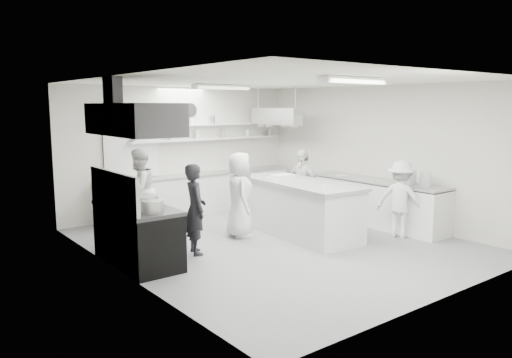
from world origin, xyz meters
TOP-DOWN VIEW (x-y plane):
  - floor at (0.00, 0.00)m, footprint 6.00×7.00m
  - ceiling at (0.00, 0.00)m, footprint 6.00×7.00m
  - wall_back at (0.00, 3.50)m, footprint 6.00×0.04m
  - wall_front at (0.00, -3.50)m, footprint 6.00×0.04m
  - wall_left at (-3.00, 0.00)m, footprint 0.04×7.00m
  - wall_right at (3.00, 0.00)m, footprint 0.04×7.00m
  - stove at (-2.60, 0.40)m, footprint 0.80×1.80m
  - exhaust_hood at (-2.60, 0.40)m, footprint 0.85×2.00m
  - back_counter at (0.30, 3.20)m, footprint 5.00×0.60m
  - shelf_lower at (0.70, 3.37)m, footprint 4.20×0.26m
  - shelf_upper at (0.70, 3.37)m, footprint 4.20×0.26m
  - pass_through_window at (-1.30, 3.48)m, footprint 1.30×0.04m
  - wall_clock at (0.20, 3.46)m, footprint 0.32×0.05m
  - right_counter at (2.65, -0.20)m, footprint 0.74×3.30m
  - pot_rack at (2.00, 2.40)m, footprint 0.30×1.60m
  - light_fixture_front at (0.00, -1.80)m, footprint 1.30×0.25m
  - light_fixture_rear at (0.00, 1.80)m, footprint 1.30×0.25m
  - prep_island at (0.76, 0.21)m, footprint 1.25×2.85m
  - stove_pot at (-2.60, 0.07)m, footprint 0.40×0.40m
  - cook_stove at (-1.57, 0.30)m, footprint 0.52×0.66m
  - cook_back at (-1.64, 2.40)m, footprint 1.03×0.94m
  - cook_island_left at (-0.28, 0.77)m, footprint 0.82×0.96m
  - cook_island_right at (1.53, 0.93)m, footprint 0.47×0.98m
  - cook_right at (2.16, -1.20)m, footprint 0.87×1.11m
  - bowl_island_a at (0.47, 0.90)m, footprint 0.26×0.26m
  - bowl_island_b at (0.72, -0.59)m, footprint 0.21×0.21m
  - bowl_right at (2.44, 0.60)m, footprint 0.27×0.27m

SIDE VIEW (x-z plane):
  - floor at x=0.00m, z-range -0.02..0.00m
  - stove at x=-2.60m, z-range 0.00..0.90m
  - back_counter at x=0.30m, z-range 0.00..0.92m
  - right_counter at x=2.65m, z-range 0.00..0.94m
  - prep_island at x=0.76m, z-range 0.00..1.02m
  - cook_right at x=2.16m, z-range 0.00..1.52m
  - cook_stove at x=-1.57m, z-range 0.00..1.58m
  - cook_island_right at x=1.53m, z-range 0.00..1.62m
  - cook_island_left at x=-0.28m, z-range 0.00..1.66m
  - cook_back at x=-1.64m, z-range 0.00..1.71m
  - bowl_right at x=2.44m, z-range 0.94..1.00m
  - stove_pot at x=-2.60m, z-range 0.91..1.18m
  - bowl_island_a at x=0.47m, z-range 1.02..1.08m
  - bowl_island_b at x=0.72m, z-range 1.02..1.09m
  - pass_through_window at x=-1.30m, z-range 0.95..1.95m
  - wall_back at x=0.00m, z-range 0.00..3.00m
  - wall_front at x=0.00m, z-range 0.00..3.00m
  - wall_left at x=-3.00m, z-range 0.00..3.00m
  - wall_right at x=3.00m, z-range 0.00..3.00m
  - shelf_lower at x=0.70m, z-range 1.73..1.77m
  - shelf_upper at x=0.70m, z-range 2.08..2.12m
  - pot_rack at x=2.00m, z-range 2.10..2.50m
  - exhaust_hood at x=-2.60m, z-range 2.10..2.60m
  - wall_clock at x=0.20m, z-range 2.29..2.61m
  - light_fixture_front at x=0.00m, z-range 2.89..2.99m
  - light_fixture_rear at x=0.00m, z-range 2.89..2.99m
  - ceiling at x=0.00m, z-range 3.00..3.02m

